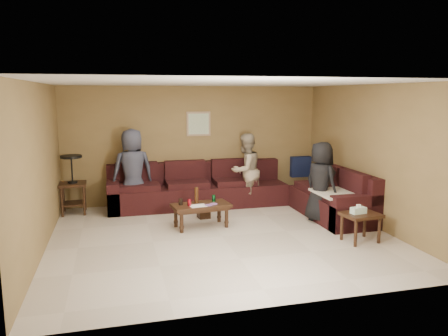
% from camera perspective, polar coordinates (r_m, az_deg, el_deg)
% --- Properties ---
extents(room, '(5.60, 5.50, 2.50)m').
position_cam_1_polar(room, '(6.97, -0.27, 4.16)').
color(room, beige).
rests_on(room, ground).
extents(sectional_sofa, '(4.65, 2.90, 0.97)m').
position_cam_1_polar(sectional_sofa, '(8.85, 2.48, -3.46)').
color(sectional_sofa, black).
rests_on(sectional_sofa, ground).
extents(coffee_table, '(1.06, 0.63, 0.70)m').
position_cam_1_polar(coffee_table, '(7.72, -3.06, -5.15)').
color(coffee_table, '#341D11').
rests_on(coffee_table, ground).
extents(end_table_left, '(0.52, 0.52, 1.16)m').
position_cam_1_polar(end_table_left, '(9.03, -19.16, -1.90)').
color(end_table_left, '#341D11').
rests_on(end_table_left, ground).
extents(side_table_right, '(0.62, 0.53, 0.61)m').
position_cam_1_polar(side_table_right, '(7.28, 17.40, -6.14)').
color(side_table_right, '#341D11').
rests_on(side_table_right, ground).
extents(waste_bin, '(0.24, 0.24, 0.26)m').
position_cam_1_polar(waste_bin, '(8.33, -2.68, -5.69)').
color(waste_bin, '#341D11').
rests_on(waste_bin, ground).
extents(wall_art, '(0.52, 0.04, 0.52)m').
position_cam_1_polar(wall_art, '(9.40, -3.35, 5.78)').
color(wall_art, '#A18465').
rests_on(wall_art, ground).
extents(person_left, '(0.90, 0.68, 1.67)m').
position_cam_1_polar(person_left, '(8.84, -11.84, -0.31)').
color(person_left, '#343748').
rests_on(person_left, ground).
extents(person_middle, '(0.93, 0.86, 1.53)m').
position_cam_1_polar(person_middle, '(9.07, 2.86, -0.30)').
color(person_middle, tan).
rests_on(person_middle, ground).
extents(person_right, '(0.67, 0.83, 1.48)m').
position_cam_1_polar(person_right, '(8.15, 12.54, -1.83)').
color(person_right, black).
rests_on(person_right, ground).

